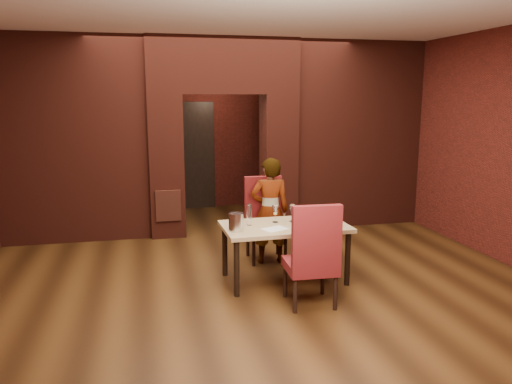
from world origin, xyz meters
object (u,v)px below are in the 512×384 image
chair_near (310,253)px  water_bottle (249,214)px  wine_glass_a (275,214)px  potted_plant (328,240)px  dining_table (285,253)px  chair_far (266,220)px  person_seated (270,211)px  wine_glass_c (296,216)px  wine_bucket (236,222)px  wine_glass_b (292,213)px

chair_near → water_bottle: bearing=-55.9°
wine_glass_a → potted_plant: bearing=37.3°
dining_table → chair_far: size_ratio=1.32×
chair_near → potted_plant: chair_near is taller
person_seated → water_bottle: person_seated is taller
water_bottle → potted_plant: (1.35, 0.83, -0.65)m
person_seated → water_bottle: size_ratio=5.49×
chair_far → wine_glass_c: 0.82m
dining_table → wine_glass_a: wine_glass_a is taller
chair_near → wine_bucket: bearing=-37.5°
wine_bucket → wine_glass_a: bearing=27.6°
chair_far → potted_plant: size_ratio=2.84×
dining_table → potted_plant: dining_table is taller
wine_glass_a → wine_glass_b: (0.22, -0.02, 0.00)m
chair_near → potted_plant: bearing=-114.3°
chair_far → wine_glass_c: (0.19, -0.77, 0.23)m
water_bottle → potted_plant: water_bottle is taller
wine_glass_a → wine_glass_c: (0.24, -0.10, -0.01)m
person_seated → wine_glass_a: (-0.07, -0.57, 0.09)m
dining_table → wine_glass_b: wine_glass_b is taller
dining_table → chair_near: size_ratio=1.31×
chair_far → person_seated: 0.18m
wine_glass_a → wine_bucket: bearing=-152.4°
chair_far → person_seated: bearing=-74.3°
dining_table → chair_far: 0.84m
chair_far → wine_bucket: bearing=-120.9°
dining_table → wine_glass_c: wine_glass_c is taller
person_seated → potted_plant: size_ratio=3.58×
person_seated → wine_glass_c: (0.17, -0.67, 0.08)m
wine_glass_a → potted_plant: size_ratio=0.52×
wine_glass_a → wine_glass_b: same height
chair_far → potted_plant: bearing=7.1°
chair_near → water_bottle: chair_near is taller
chair_near → water_bottle: size_ratio=4.37×
wine_glass_b → water_bottle: size_ratio=0.80×
chair_far → wine_glass_a: size_ratio=5.43×
potted_plant → dining_table: bearing=-135.3°
wine_glass_a → wine_glass_c: 0.26m
wine_glass_a → water_bottle: bearing=-169.5°
chair_far → wine_glass_c: bearing=-74.6°
dining_table → person_seated: 0.81m
person_seated → wine_glass_c: person_seated is taller
wine_glass_c → chair_far: bearing=104.0°
dining_table → wine_bucket: bearing=-168.9°
dining_table → wine_glass_a: 0.49m
water_bottle → person_seated: bearing=56.2°
chair_far → chair_near: bearing=-84.6°
wine_glass_a → wine_bucket: size_ratio=1.01×
chair_near → person_seated: size_ratio=0.80×
wine_glass_c → potted_plant: 1.30m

